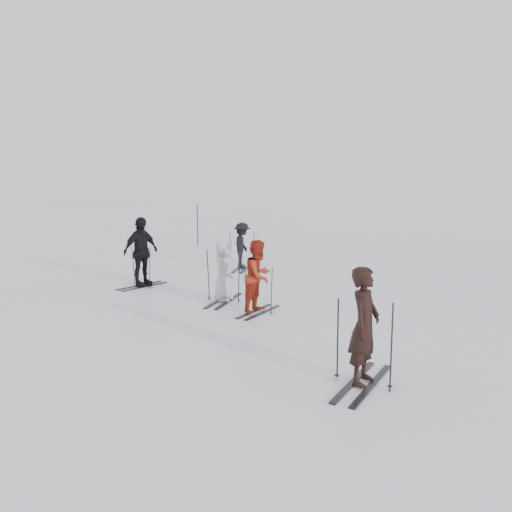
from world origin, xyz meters
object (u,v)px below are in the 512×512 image
(skier_grey, at_px, (223,271))
(piste_marker, at_px, (197,225))
(skier_near_dark, at_px, (364,328))
(skier_red, at_px, (258,277))
(skier_uphill_far, at_px, (242,246))
(skier_uphill_left, at_px, (141,253))

(skier_grey, distance_m, piste_marker, 11.28)
(skier_near_dark, bearing_deg, piste_marker, 44.97)
(skier_red, relative_size, piste_marker, 0.85)
(skier_uphill_far, distance_m, piste_marker, 6.81)
(skier_uphill_far, bearing_deg, skier_uphill_left, 146.23)
(skier_uphill_left, xyz_separation_m, piste_marker, (-1.71, 9.17, -0.02))
(skier_uphill_far, bearing_deg, skier_red, -164.08)
(skier_uphill_left, distance_m, piste_marker, 9.33)
(skier_red, bearing_deg, skier_near_dark, -128.69)
(skier_near_dark, relative_size, skier_uphill_left, 0.89)
(skier_red, height_order, piste_marker, piste_marker)
(skier_near_dark, distance_m, skier_uphill_far, 10.15)
(skier_uphill_left, bearing_deg, skier_near_dark, -106.31)
(skier_near_dark, height_order, skier_red, skier_near_dark)
(skier_grey, bearing_deg, skier_red, -124.31)
(skier_near_dark, relative_size, skier_red, 1.06)
(skier_grey, distance_m, skier_uphill_far, 4.70)
(skier_red, distance_m, skier_uphill_left, 4.45)
(skier_near_dark, distance_m, skier_grey, 5.79)
(skier_uphill_left, relative_size, skier_uphill_far, 1.25)
(skier_red, distance_m, piste_marker, 12.53)
(skier_uphill_left, height_order, piste_marker, skier_uphill_left)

